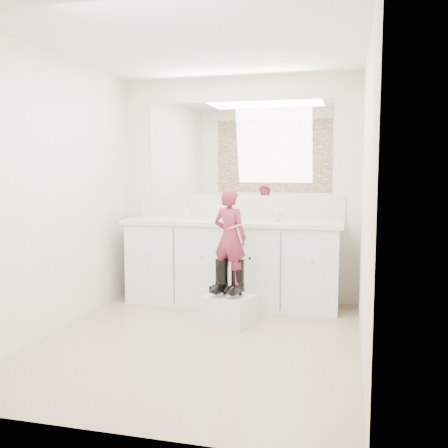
# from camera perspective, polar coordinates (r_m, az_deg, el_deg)

# --- Properties ---
(floor) EXTENTS (3.00, 3.00, 0.00)m
(floor) POSITION_cam_1_polar(r_m,az_deg,el_deg) (4.23, -2.98, -13.26)
(floor) COLOR #816954
(floor) RESTS_ON ground
(ceiling) EXTENTS (3.00, 3.00, 0.00)m
(ceiling) POSITION_cam_1_polar(r_m,az_deg,el_deg) (4.12, -3.17, 20.12)
(ceiling) COLOR white
(ceiling) RESTS_ON wall_back
(wall_back) EXTENTS (2.60, 0.00, 2.60)m
(wall_back) POSITION_cam_1_polar(r_m,az_deg,el_deg) (5.45, 1.60, 3.95)
(wall_back) COLOR beige
(wall_back) RESTS_ON floor
(wall_front) EXTENTS (2.60, 0.00, 2.60)m
(wall_front) POSITION_cam_1_polar(r_m,az_deg,el_deg) (2.61, -12.86, 1.56)
(wall_front) COLOR beige
(wall_front) RESTS_ON floor
(wall_left) EXTENTS (0.00, 3.00, 3.00)m
(wall_left) POSITION_cam_1_polar(r_m,az_deg,el_deg) (4.55, -18.92, 3.23)
(wall_left) COLOR beige
(wall_left) RESTS_ON floor
(wall_right) EXTENTS (0.00, 3.00, 3.00)m
(wall_right) POSITION_cam_1_polar(r_m,az_deg,el_deg) (3.82, 15.92, 2.85)
(wall_right) COLOR beige
(wall_right) RESTS_ON floor
(vanity_cabinet) EXTENTS (2.20, 0.55, 0.85)m
(vanity_cabinet) POSITION_cam_1_polar(r_m,az_deg,el_deg) (5.27, 0.93, -4.61)
(vanity_cabinet) COLOR silver
(vanity_cabinet) RESTS_ON floor
(countertop) EXTENTS (2.28, 0.58, 0.04)m
(countertop) POSITION_cam_1_polar(r_m,az_deg,el_deg) (5.19, 0.90, 0.20)
(countertop) COLOR beige
(countertop) RESTS_ON vanity_cabinet
(backsplash) EXTENTS (2.28, 0.03, 0.25)m
(backsplash) POSITION_cam_1_polar(r_m,az_deg,el_deg) (5.44, 1.56, 2.00)
(backsplash) COLOR beige
(backsplash) RESTS_ON countertop
(mirror) EXTENTS (2.00, 0.02, 1.00)m
(mirror) POSITION_cam_1_polar(r_m,az_deg,el_deg) (5.44, 1.59, 8.58)
(mirror) COLOR white
(mirror) RESTS_ON wall_back
(dot_panel) EXTENTS (2.00, 0.01, 1.20)m
(dot_panel) POSITION_cam_1_polar(r_m,az_deg,el_deg) (2.62, -12.99, 11.44)
(dot_panel) COLOR #472819
(dot_panel) RESTS_ON wall_front
(faucet) EXTENTS (0.08, 0.08, 0.10)m
(faucet) POSITION_cam_1_polar(r_m,az_deg,el_deg) (5.34, 1.30, 1.12)
(faucet) COLOR silver
(faucet) RESTS_ON countertop
(cup) EXTENTS (0.11, 0.11, 0.09)m
(cup) POSITION_cam_1_polar(r_m,az_deg,el_deg) (5.13, 6.05, 0.84)
(cup) COLOR beige
(cup) RESTS_ON countertop
(soap_bottle) EXTENTS (0.08, 0.08, 0.17)m
(soap_bottle) POSITION_cam_1_polar(r_m,az_deg,el_deg) (5.36, -4.14, 1.48)
(soap_bottle) COLOR beige
(soap_bottle) RESTS_ON countertop
(step_stool) EXTENTS (0.49, 0.44, 0.26)m
(step_stool) POSITION_cam_1_polar(r_m,az_deg,el_deg) (4.63, 0.59, -9.82)
(step_stool) COLOR silver
(step_stool) RESTS_ON floor
(boot_left) EXTENTS (0.18, 0.25, 0.34)m
(boot_left) POSITION_cam_1_polar(r_m,az_deg,el_deg) (4.60, -0.26, -6.06)
(boot_left) COLOR black
(boot_left) RESTS_ON step_stool
(boot_right) EXTENTS (0.18, 0.25, 0.34)m
(boot_right) POSITION_cam_1_polar(r_m,az_deg,el_deg) (4.56, 1.58, -6.15)
(boot_right) COLOR black
(boot_right) RESTS_ON step_stool
(toddler) EXTENTS (0.37, 0.29, 0.88)m
(toddler) POSITION_cam_1_polar(r_m,az_deg,el_deg) (4.52, 0.66, -1.53)
(toddler) COLOR #B33755
(toddler) RESTS_ON step_stool
(toothbrush) EXTENTS (0.13, 0.05, 0.06)m
(toothbrush) POSITION_cam_1_polar(r_m,az_deg,el_deg) (4.41, 1.31, -0.27)
(toothbrush) COLOR pink
(toothbrush) RESTS_ON toddler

